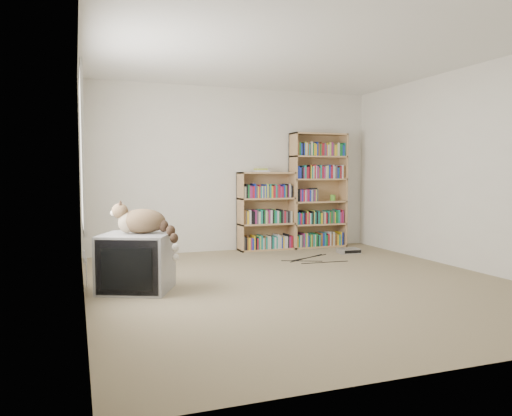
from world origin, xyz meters
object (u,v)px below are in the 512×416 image
object	(u,v)px
crt_tv	(137,262)
cat	(147,225)
dvd_player	(349,251)
bookcase_tall	(318,193)
bookcase_short	(266,215)

from	to	relation	value
crt_tv	cat	bearing A→B (deg)	12.04
crt_tv	dvd_player	distance (m)	3.54
dvd_player	cat	bearing A→B (deg)	-152.48
bookcase_tall	bookcase_short	bearing A→B (deg)	179.93
crt_tv	cat	distance (m)	0.40
bookcase_tall	bookcase_short	size ratio (longest dim) A/B	1.51
bookcase_tall	cat	bearing A→B (deg)	-144.68
crt_tv	bookcase_tall	xyz separation A→B (m)	(3.11, 2.11, 0.58)
crt_tv	cat	xyz separation A→B (m)	(0.11, -0.02, 0.39)
crt_tv	bookcase_tall	world-z (taller)	bookcase_tall
bookcase_short	crt_tv	bearing A→B (deg)	-136.44
cat	crt_tv	bearing A→B (deg)	176.76
bookcase_short	cat	bearing A→B (deg)	-134.70
crt_tv	bookcase_tall	distance (m)	3.80
bookcase_tall	bookcase_short	world-z (taller)	bookcase_tall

